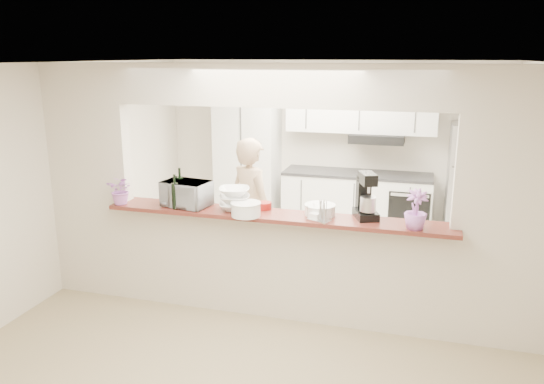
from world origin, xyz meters
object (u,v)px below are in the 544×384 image
at_px(stand_mixer, 366,198).
at_px(toaster_oven, 186,194).
at_px(refrigerator, 476,187).
at_px(person, 251,211).

bearing_deg(stand_mixer, toaster_oven, -176.93).
bearing_deg(toaster_oven, stand_mixer, 11.51).
height_order(refrigerator, person, refrigerator).
distance_m(refrigerator, stand_mixer, 2.89).
distance_m(toaster_oven, stand_mixer, 1.78).
relative_size(refrigerator, person, 1.02).
xyz_separation_m(toaster_oven, person, (0.41, 0.83, -0.38)).
relative_size(toaster_oven, person, 0.28).
height_order(toaster_oven, stand_mixer, stand_mixer).
distance_m(refrigerator, toaster_oven, 4.03).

